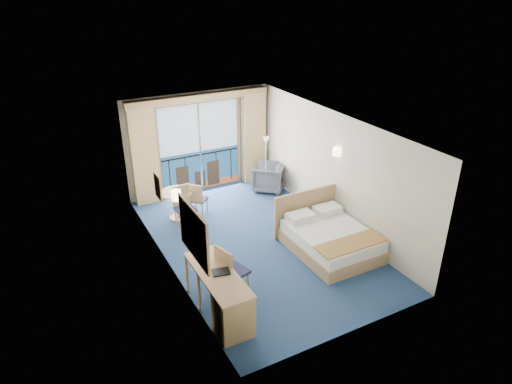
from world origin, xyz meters
name	(u,v)px	position (x,y,z in m)	size (l,w,h in m)	color
floor	(256,242)	(0.00, 0.00, 0.00)	(6.50, 6.50, 0.00)	navy
room_walls	(256,168)	(0.00, 0.00, 1.78)	(4.04, 6.54, 2.72)	beige
balcony_door	(200,150)	(-0.01, 3.22, 1.14)	(2.36, 0.03, 2.52)	navy
curtain_left	(144,156)	(-1.55, 3.07, 1.28)	(0.65, 0.22, 2.55)	tan
curtain_right	(254,138)	(1.55, 3.07, 1.28)	(0.65, 0.22, 2.55)	tan
pelmet	(199,98)	(0.00, 3.10, 2.58)	(3.80, 0.25, 0.18)	tan
mirror	(194,233)	(-1.97, -1.50, 1.55)	(0.05, 1.25, 0.95)	tan
wall_print	(158,187)	(-1.97, 0.45, 1.60)	(0.04, 0.42, 0.52)	tan
sconce_left	(176,195)	(-1.94, -0.60, 1.85)	(0.18, 0.18, 0.18)	beige
sconce_right	(337,152)	(1.94, -0.15, 1.85)	(0.18, 0.18, 0.18)	beige
bed	(329,238)	(1.22, -1.03, 0.29)	(1.66, 1.97, 1.04)	tan
nightstand	(319,212)	(1.79, 0.14, 0.25)	(0.38, 0.36, 0.49)	tan
phone	(317,201)	(1.75, 0.19, 0.53)	(0.16, 0.13, 0.07)	white
armchair	(269,177)	(1.59, 2.25, 0.37)	(0.79, 0.82, 0.74)	#464B55
floor_lamp	(266,150)	(1.60, 2.44, 1.11)	(0.20, 0.20, 1.47)	silver
desk	(230,307)	(-1.69, -2.23, 0.45)	(0.60, 1.74, 0.82)	tan
desk_chair	(229,269)	(-1.34, -1.48, 0.61)	(0.58, 0.58, 1.09)	#1E2447
folder	(221,272)	(-1.63, -1.77, 0.83)	(0.29, 0.22, 0.03)	black
desk_lamp	(204,242)	(-1.70, -1.23, 1.15)	(0.12, 0.12, 0.44)	silver
round_table	(177,198)	(-1.16, 1.87, 0.54)	(0.79, 0.79, 0.71)	tan
table_chair_a	(197,198)	(-0.71, 1.73, 0.50)	(0.55, 0.55, 0.89)	#1E2447
table_chair_b	(183,204)	(-1.16, 1.44, 0.57)	(0.47, 0.48, 1.01)	#1E2447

